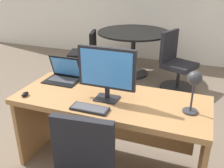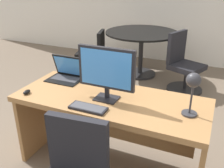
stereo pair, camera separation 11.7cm
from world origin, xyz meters
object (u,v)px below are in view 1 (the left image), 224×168
keyboard (90,109)px  desk_lamp (194,84)px  desk (112,115)px  meeting_table (133,42)px  monitor (107,70)px  mouse (25,94)px  meeting_chair_near (85,57)px  meeting_chair_far (176,67)px  laptop (64,73)px

keyboard → desk_lamp: (0.76, 0.22, 0.25)m
desk → meeting_table: (-0.49, 2.41, 0.05)m
desk → monitor: 0.48m
mouse → keyboard: bearing=-1.9°
meeting_chair_near → meeting_chair_far: 1.68m
desk_lamp → meeting_chair_far: (-0.36, 2.14, -0.64)m
meeting_chair_near → meeting_table: bearing=15.1°
mouse → meeting_chair_near: mouse is taller
laptop → meeting_chair_near: 2.19m
desk_lamp → meeting_chair_near: (-2.04, 2.25, -0.70)m
meeting_table → desk_lamp: bearing=-64.7°
mouse → meeting_chair_far: (1.05, 2.34, -0.40)m
laptop → desk_lamp: size_ratio=0.96×
desk → desk_lamp: desk_lamp is taller
laptop → meeting_chair_near: laptop is taller
keyboard → desk_lamp: 0.83m
mouse → meeting_table: bearing=85.0°
desk → meeting_chair_near: (-1.36, 2.18, -0.25)m
meeting_chair_near → meeting_chair_far: (1.68, -0.11, 0.06)m
desk → laptop: laptop is taller
monitor → meeting_table: bearing=100.8°
keyboard → meeting_chair_near: meeting_chair_near is taller
laptop → meeting_chair_far: 2.14m
laptop → mouse: 0.49m
keyboard → meeting_chair_near: bearing=117.3°
desk → meeting_chair_far: meeting_chair_far is taller
meeting_chair_far → monitor: bearing=-99.1°
laptop → meeting_chair_near: (-0.76, 1.99, -0.52)m
desk → keyboard: 0.37m
desk_lamp → meeting_chair_near: desk_lamp is taller
keyboard → meeting_chair_near: size_ratio=0.39×
meeting_chair_near → meeting_chair_far: bearing=-3.7°
laptop → meeting_chair_near: size_ratio=0.44×
meeting_table → laptop: bearing=-92.6°
meeting_table → meeting_chair_far: 0.92m
meeting_chair_near → meeting_chair_far: meeting_chair_far is taller
desk_lamp → keyboard: bearing=-163.9°
desk_lamp → laptop: bearing=168.2°
desk_lamp → meeting_chair_far: 2.27m
desk → keyboard: size_ratio=5.51×
mouse → meeting_chair_near: bearing=104.3°
desk → keyboard: (-0.08, -0.30, 0.21)m
meeting_table → keyboard: bearing=-81.4°
desk_lamp → meeting_chair_near: bearing=132.1°
monitor → keyboard: monitor is taller
meeting_table → meeting_chair_near: bearing=-164.9°
keyboard → meeting_table: size_ratio=0.24×
laptop → keyboard: (0.51, -0.49, -0.06)m
meeting_chair_far → meeting_table: bearing=157.2°
laptop → desk_lamp: bearing=-11.8°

